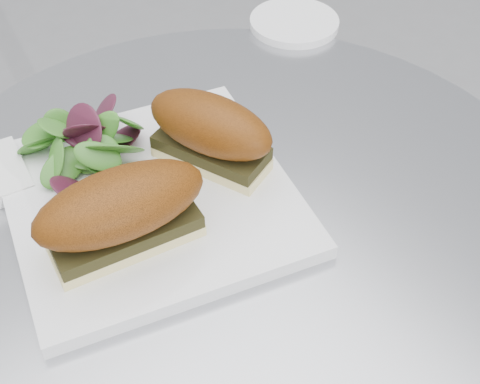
# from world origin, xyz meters

# --- Properties ---
(table) EXTENTS (0.70, 0.70, 0.73)m
(table) POSITION_xyz_m (0.00, 0.00, 0.49)
(table) COLOR #BABBC1
(table) RESTS_ON ground
(plate) EXTENTS (0.33, 0.33, 0.02)m
(plate) POSITION_xyz_m (-0.06, 0.06, 0.74)
(plate) COLOR white
(plate) RESTS_ON table
(sandwich_left) EXTENTS (0.17, 0.09, 0.08)m
(sandwich_left) POSITION_xyz_m (-0.11, 0.02, 0.79)
(sandwich_left) COLOR #F8E49B
(sandwich_left) RESTS_ON plate
(sandwich_right) EXTENTS (0.11, 0.15, 0.08)m
(sandwich_right) POSITION_xyz_m (0.02, 0.06, 0.79)
(sandwich_right) COLOR #F8E49B
(sandwich_right) RESTS_ON plate
(salad) EXTENTS (0.11, 0.11, 0.05)m
(salad) POSITION_xyz_m (-0.08, 0.14, 0.77)
(salad) COLOR #4B862C
(salad) RESTS_ON plate
(saucer) EXTENTS (0.12, 0.12, 0.01)m
(saucer) POSITION_xyz_m (0.28, 0.24, 0.74)
(saucer) COLOR white
(saucer) RESTS_ON table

